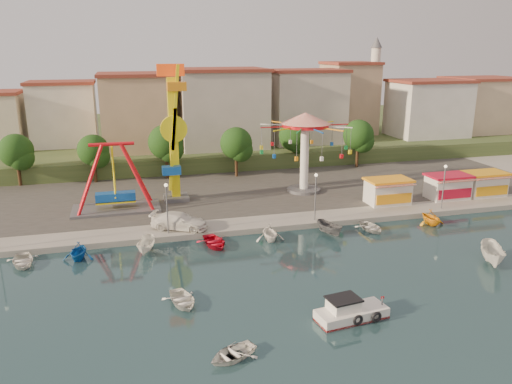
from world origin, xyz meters
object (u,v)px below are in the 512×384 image
object	(u,v)px
cabin_motorboat	(350,313)
skiff	(493,254)
kamikaze_tower	(174,137)
pirate_ship_ride	(114,178)
rowboat_a	(182,300)
wave_swinger	(305,134)
van	(179,221)

from	to	relation	value
cabin_motorboat	skiff	bearing A→B (deg)	10.73
skiff	kamikaze_tower	bearing A→B (deg)	164.42
pirate_ship_ride	rowboat_a	bearing A→B (deg)	-78.29
cabin_motorboat	skiff	world-z (taller)	skiff
kamikaze_tower	pirate_ship_ride	bearing A→B (deg)	-163.96
pirate_ship_ride	wave_swinger	size ratio (longest dim) A/B	0.86
van	kamikaze_tower	bearing A→B (deg)	19.85
kamikaze_tower	van	bearing A→B (deg)	-94.69
pirate_ship_ride	skiff	bearing A→B (deg)	-35.29
skiff	rowboat_a	bearing A→B (deg)	-150.36
pirate_ship_ride	van	world-z (taller)	pirate_ship_ride
van	rowboat_a	bearing A→B (deg)	-161.33
pirate_ship_ride	cabin_motorboat	bearing A→B (deg)	-60.51
van	pirate_ship_ride	bearing A→B (deg)	62.03
wave_swinger	cabin_motorboat	world-z (taller)	wave_swinger
cabin_motorboat	rowboat_a	xyz separation A→B (m)	(-11.40, 5.26, -0.12)
wave_swinger	rowboat_a	world-z (taller)	wave_swinger
wave_swinger	cabin_motorboat	distance (m)	32.47
kamikaze_tower	cabin_motorboat	size ratio (longest dim) A/B	3.03
wave_swinger	van	size ratio (longest dim) A/B	1.95
wave_swinger	skiff	world-z (taller)	wave_swinger
pirate_ship_ride	rowboat_a	xyz separation A→B (m)	(4.87, -23.49, -4.02)
pirate_ship_ride	kamikaze_tower	distance (m)	8.67
cabin_motorboat	pirate_ship_ride	bearing A→B (deg)	111.89
pirate_ship_ride	kamikaze_tower	world-z (taller)	kamikaze_tower
wave_swinger	kamikaze_tower	bearing A→B (deg)	179.11
pirate_ship_ride	cabin_motorboat	world-z (taller)	pirate_ship_ride
pirate_ship_ride	skiff	xyz separation A→B (m)	(32.86, -23.26, -3.48)
kamikaze_tower	skiff	bearing A→B (deg)	-44.74
rowboat_a	van	world-z (taller)	van
rowboat_a	skiff	size ratio (longest dim) A/B	0.76
rowboat_a	van	xyz separation A→B (m)	(1.55, 15.12, 1.09)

